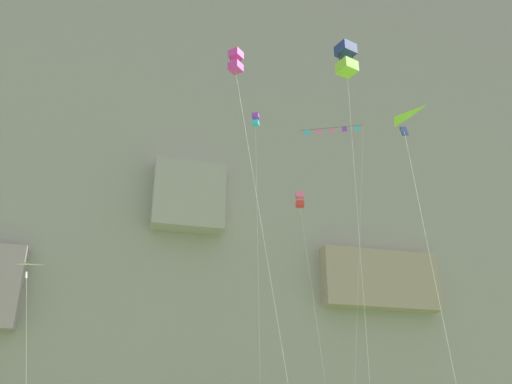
% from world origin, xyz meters
% --- Properties ---
extents(cliff_face, '(180.00, 31.56, 71.91)m').
position_xyz_m(cliff_face, '(0.01, 62.81, 35.91)').
color(cliff_face, gray).
rests_on(cliff_face, ground).
extents(kite_banner_mid_left, '(6.47, 7.55, 33.69)m').
position_xyz_m(kite_banner_mid_left, '(14.80, 38.50, 31.98)').
color(kite_banner_mid_left, black).
rests_on(kite_banner_mid_left, ground).
extents(kite_box_low_right, '(3.38, 5.82, 25.74)m').
position_xyz_m(kite_box_low_right, '(5.99, 15.82, 24.61)').
color(kite_box_low_right, navy).
rests_on(kite_box_low_right, ground).
extents(kite_box_low_left, '(0.87, 5.73, 23.47)m').
position_xyz_m(kite_box_low_left, '(9.33, 35.13, 22.63)').
color(kite_box_low_left, pink).
rests_on(kite_box_low_left, ground).
extents(kite_box_high_left, '(2.53, 3.32, 20.05)m').
position_xyz_m(kite_box_high_left, '(-2.51, 11.19, 19.31)').
color(kite_box_high_left, '#CC3399').
rests_on(kite_box_high_left, ground).
extents(kite_box_high_center, '(0.80, 2.26, 28.56)m').
position_xyz_m(kite_box_high_center, '(3.54, 30.15, 27.71)').
color(kite_box_high_center, purple).
rests_on(kite_box_high_center, ground).
extents(kite_delta_far_right, '(2.85, 6.43, 15.49)m').
position_xyz_m(kite_delta_far_right, '(4.84, 8.75, 15.04)').
color(kite_delta_far_right, '#8CCC33').
rests_on(kite_delta_far_right, ground).
extents(kite_delta_front_field, '(3.28, 5.14, 11.93)m').
position_xyz_m(kite_delta_front_field, '(-13.23, 27.04, 11.58)').
color(kite_delta_front_field, white).
rests_on(kite_delta_front_field, ground).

